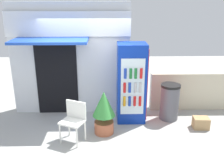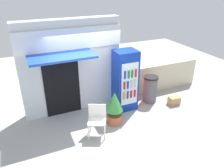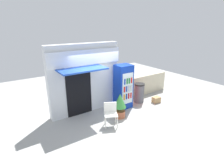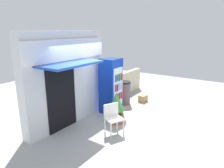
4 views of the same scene
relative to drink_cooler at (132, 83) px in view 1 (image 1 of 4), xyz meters
name	(u,v)px [view 1 (image 1 of 4)]	position (x,y,z in m)	size (l,w,h in m)	color
ground	(89,135)	(-1.02, -0.74, -0.98)	(16.00, 16.00, 0.00)	#A3A39E
storefront_building	(70,57)	(-1.56, 0.62, 0.51)	(3.06, 1.24, 2.89)	silver
drink_cooler	(132,83)	(0.00, 0.00, 0.00)	(0.71, 0.65, 1.96)	#0C2D9E
plastic_chair	(74,118)	(-1.32, -0.95, -0.45)	(0.59, 0.56, 0.88)	white
potted_plant_near_shop	(104,110)	(-0.68, -0.66, -0.41)	(0.51, 0.51, 1.01)	#AD5B3D
trash_bin	(170,102)	(0.98, 0.02, -0.51)	(0.49, 0.49, 0.93)	#595960
stone_boundary_wall	(200,91)	(1.99, 0.63, -0.46)	(2.80, 0.21, 1.04)	beige
cardboard_box	(201,123)	(1.63, -0.50, -0.85)	(0.36, 0.27, 0.27)	tan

